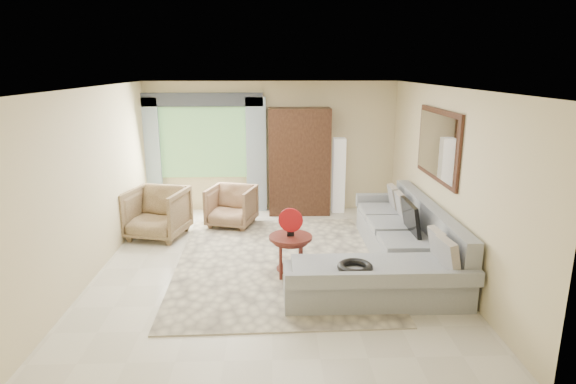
{
  "coord_description": "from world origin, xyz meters",
  "views": [
    {
      "loc": [
        0.01,
        -6.61,
        2.88
      ],
      "look_at": [
        0.25,
        0.35,
        1.05
      ],
      "focal_mm": 30.0,
      "sensor_mm": 36.0,
      "label": 1
    }
  ],
  "objects_px": {
    "armchair_left": "(157,213)",
    "potted_plant": "(162,204)",
    "sectional_sofa": "(395,252)",
    "armchair_right": "(232,206)",
    "armoire": "(299,162)",
    "coffee_table": "(291,255)",
    "floor_lamp": "(339,175)",
    "tv_screen": "(411,217)"
  },
  "relations": [
    {
      "from": "coffee_table",
      "to": "armchair_right",
      "type": "xyz_separation_m",
      "value": [
        -1.0,
        2.28,
        0.06
      ]
    },
    {
      "from": "armchair_left",
      "to": "armoire",
      "type": "height_order",
      "value": "armoire"
    },
    {
      "from": "tv_screen",
      "to": "armchair_left",
      "type": "distance_m",
      "value": 4.23
    },
    {
      "from": "tv_screen",
      "to": "potted_plant",
      "type": "height_order",
      "value": "tv_screen"
    },
    {
      "from": "sectional_sofa",
      "to": "tv_screen",
      "type": "bearing_deg",
      "value": 42.52
    },
    {
      "from": "coffee_table",
      "to": "armchair_left",
      "type": "xyz_separation_m",
      "value": [
        -2.23,
        1.71,
        0.11
      ]
    },
    {
      "from": "coffee_table",
      "to": "floor_lamp",
      "type": "height_order",
      "value": "floor_lamp"
    },
    {
      "from": "sectional_sofa",
      "to": "potted_plant",
      "type": "relative_size",
      "value": 6.11
    },
    {
      "from": "sectional_sofa",
      "to": "armoire",
      "type": "distance_m",
      "value": 3.24
    },
    {
      "from": "floor_lamp",
      "to": "tv_screen",
      "type": "bearing_deg",
      "value": -75.53
    },
    {
      "from": "sectional_sofa",
      "to": "armchair_right",
      "type": "bearing_deg",
      "value": 140.1
    },
    {
      "from": "sectional_sofa",
      "to": "armchair_left",
      "type": "distance_m",
      "value": 4.06
    },
    {
      "from": "floor_lamp",
      "to": "armoire",
      "type": "bearing_deg",
      "value": -175.71
    },
    {
      "from": "armchair_right",
      "to": "tv_screen",
      "type": "bearing_deg",
      "value": -17.84
    },
    {
      "from": "tv_screen",
      "to": "armchair_left",
      "type": "relative_size",
      "value": 0.78
    },
    {
      "from": "armchair_left",
      "to": "armchair_right",
      "type": "height_order",
      "value": "armchair_left"
    },
    {
      "from": "coffee_table",
      "to": "potted_plant",
      "type": "height_order",
      "value": "coffee_table"
    },
    {
      "from": "tv_screen",
      "to": "floor_lamp",
      "type": "relative_size",
      "value": 0.49
    },
    {
      "from": "armchair_right",
      "to": "floor_lamp",
      "type": "xyz_separation_m",
      "value": [
        2.09,
        0.85,
        0.38
      ]
    },
    {
      "from": "armoire",
      "to": "floor_lamp",
      "type": "relative_size",
      "value": 1.4
    },
    {
      "from": "coffee_table",
      "to": "sectional_sofa",
      "type": "bearing_deg",
      "value": 6.27
    },
    {
      "from": "sectional_sofa",
      "to": "armchair_right",
      "type": "xyz_separation_m",
      "value": [
        -2.52,
        2.11,
        0.09
      ]
    },
    {
      "from": "tv_screen",
      "to": "floor_lamp",
      "type": "bearing_deg",
      "value": 104.47
    },
    {
      "from": "armchair_right",
      "to": "armoire",
      "type": "xyz_separation_m",
      "value": [
        1.29,
        0.79,
        0.68
      ]
    },
    {
      "from": "tv_screen",
      "to": "armoire",
      "type": "relative_size",
      "value": 0.35
    },
    {
      "from": "tv_screen",
      "to": "potted_plant",
      "type": "bearing_deg",
      "value": 150.43
    },
    {
      "from": "potted_plant",
      "to": "floor_lamp",
      "type": "relative_size",
      "value": 0.38
    },
    {
      "from": "armchair_left",
      "to": "potted_plant",
      "type": "xyz_separation_m",
      "value": [
        -0.16,
        1.08,
        -0.15
      ]
    },
    {
      "from": "sectional_sofa",
      "to": "armoire",
      "type": "bearing_deg",
      "value": 113.06
    },
    {
      "from": "armchair_right",
      "to": "armoire",
      "type": "bearing_deg",
      "value": 47.31
    },
    {
      "from": "sectional_sofa",
      "to": "armchair_left",
      "type": "height_order",
      "value": "sectional_sofa"
    },
    {
      "from": "armchair_right",
      "to": "potted_plant",
      "type": "xyz_separation_m",
      "value": [
        -1.39,
        0.5,
        -0.09
      ]
    },
    {
      "from": "sectional_sofa",
      "to": "coffee_table",
      "type": "height_order",
      "value": "sectional_sofa"
    },
    {
      "from": "tv_screen",
      "to": "armoire",
      "type": "bearing_deg",
      "value": 119.49
    },
    {
      "from": "armchair_left",
      "to": "armoire",
      "type": "bearing_deg",
      "value": 41.91
    },
    {
      "from": "tv_screen",
      "to": "armoire",
      "type": "distance_m",
      "value": 3.07
    },
    {
      "from": "sectional_sofa",
      "to": "floor_lamp",
      "type": "relative_size",
      "value": 2.31
    },
    {
      "from": "sectional_sofa",
      "to": "armoire",
      "type": "height_order",
      "value": "armoire"
    },
    {
      "from": "coffee_table",
      "to": "armoire",
      "type": "height_order",
      "value": "armoire"
    },
    {
      "from": "armchair_right",
      "to": "sectional_sofa",
      "type": "bearing_deg",
      "value": -23.97
    },
    {
      "from": "armchair_right",
      "to": "armoire",
      "type": "distance_m",
      "value": 1.66
    },
    {
      "from": "potted_plant",
      "to": "armoire",
      "type": "distance_m",
      "value": 2.8
    }
  ]
}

